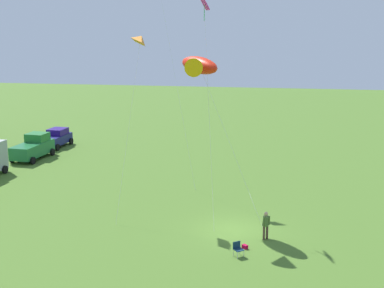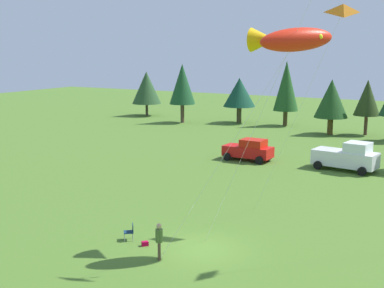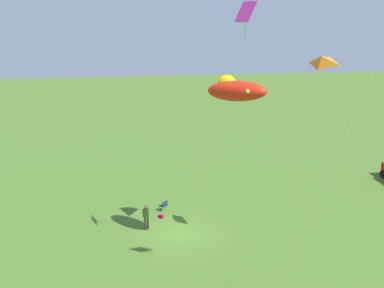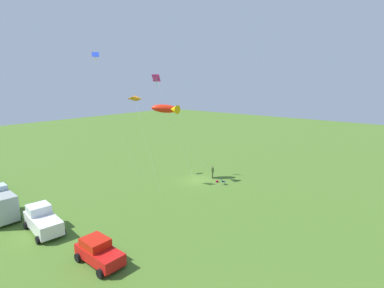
{
  "view_description": "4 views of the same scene",
  "coord_description": "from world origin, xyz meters",
  "px_view_note": "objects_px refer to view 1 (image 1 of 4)",
  "views": [
    {
      "loc": [
        -31.49,
        -2.86,
        12.56
      ],
      "look_at": [
        -2.48,
        2.15,
        6.03
      ],
      "focal_mm": 50.0,
      "sensor_mm": 36.0,
      "label": 1
    },
    {
      "loc": [
        11.7,
        -21.7,
        9.68
      ],
      "look_at": [
        -2.03,
        2.73,
        4.59
      ],
      "focal_mm": 50.0,
      "sensor_mm": 36.0,
      "label": 2
    },
    {
      "loc": [
        26.63,
        -3.28,
        13.92
      ],
      "look_at": [
        -2.19,
        1.2,
        5.51
      ],
      "focal_mm": 42.0,
      "sensor_mm": 36.0,
      "label": 3
    },
    {
      "loc": [
        -24.63,
        31.69,
        13.62
      ],
      "look_at": [
        -1.19,
        2.78,
        5.8
      ],
      "focal_mm": 28.0,
      "sensor_mm": 36.0,
      "label": 4
    }
  ],
  "objects_px": {
    "kite_large_fish": "(198,66)",
    "kite_diamond_rainbow": "(205,9)",
    "folding_chair": "(238,248)",
    "person_kite_flyer": "(266,223)",
    "truck_green_flatbed": "(33,147)",
    "kite_delta_orange": "(142,40)",
    "backpack_on_grass": "(245,247)",
    "car_navy_hatch": "(56,138)"
  },
  "relations": [
    {
      "from": "backpack_on_grass",
      "to": "kite_large_fish",
      "type": "height_order",
      "value": "kite_large_fish"
    },
    {
      "from": "backpack_on_grass",
      "to": "kite_large_fish",
      "type": "relative_size",
      "value": 0.03
    },
    {
      "from": "kite_diamond_rainbow",
      "to": "truck_green_flatbed",
      "type": "bearing_deg",
      "value": 60.35
    },
    {
      "from": "backpack_on_grass",
      "to": "kite_diamond_rainbow",
      "type": "relative_size",
      "value": 0.02
    },
    {
      "from": "truck_green_flatbed",
      "to": "car_navy_hatch",
      "type": "height_order",
      "value": "truck_green_flatbed"
    },
    {
      "from": "car_navy_hatch",
      "to": "kite_large_fish",
      "type": "distance_m",
      "value": 26.7
    },
    {
      "from": "car_navy_hatch",
      "to": "kite_diamond_rainbow",
      "type": "bearing_deg",
      "value": -126.06
    },
    {
      "from": "person_kite_flyer",
      "to": "kite_diamond_rainbow",
      "type": "xyz_separation_m",
      "value": [
        6.08,
        4.68,
        12.62
      ]
    },
    {
      "from": "folding_chair",
      "to": "truck_green_flatbed",
      "type": "distance_m",
      "value": 28.71
    },
    {
      "from": "truck_green_flatbed",
      "to": "backpack_on_grass",
      "type": "bearing_deg",
      "value": -124.42
    },
    {
      "from": "folding_chair",
      "to": "kite_diamond_rainbow",
      "type": "xyz_separation_m",
      "value": [
        8.75,
        3.24,
        13.15
      ]
    },
    {
      "from": "person_kite_flyer",
      "to": "backpack_on_grass",
      "type": "distance_m",
      "value": 2.12
    },
    {
      "from": "folding_chair",
      "to": "car_navy_hatch",
      "type": "bearing_deg",
      "value": -176.68
    },
    {
      "from": "kite_delta_orange",
      "to": "kite_diamond_rainbow",
      "type": "bearing_deg",
      "value": -84.5
    },
    {
      "from": "kite_delta_orange",
      "to": "car_navy_hatch",
      "type": "bearing_deg",
      "value": 40.92
    },
    {
      "from": "folding_chair",
      "to": "kite_large_fish",
      "type": "height_order",
      "value": "kite_large_fish"
    },
    {
      "from": "backpack_on_grass",
      "to": "car_navy_hatch",
      "type": "bearing_deg",
      "value": 43.08
    },
    {
      "from": "backpack_on_grass",
      "to": "car_navy_hatch",
      "type": "height_order",
      "value": "car_navy_hatch"
    },
    {
      "from": "backpack_on_grass",
      "to": "folding_chair",
      "type": "bearing_deg",
      "value": 163.97
    },
    {
      "from": "folding_chair",
      "to": "truck_green_flatbed",
      "type": "bearing_deg",
      "value": -169.71
    },
    {
      "from": "truck_green_flatbed",
      "to": "kite_delta_orange",
      "type": "distance_m",
      "value": 20.49
    },
    {
      "from": "backpack_on_grass",
      "to": "truck_green_flatbed",
      "type": "xyz_separation_m",
      "value": [
        17.98,
        21.74,
        0.99
      ]
    },
    {
      "from": "kite_large_fish",
      "to": "folding_chair",
      "type": "bearing_deg",
      "value": -154.0
    },
    {
      "from": "kite_diamond_rainbow",
      "to": "backpack_on_grass",
      "type": "bearing_deg",
      "value": -154.98
    },
    {
      "from": "kite_delta_orange",
      "to": "kite_large_fish",
      "type": "bearing_deg",
      "value": -109.23
    },
    {
      "from": "backpack_on_grass",
      "to": "kite_large_fish",
      "type": "xyz_separation_m",
      "value": [
        5.77,
        3.68,
        9.91
      ]
    },
    {
      "from": "kite_large_fish",
      "to": "kite_diamond_rainbow",
      "type": "height_order",
      "value": "kite_diamond_rainbow"
    },
    {
      "from": "kite_delta_orange",
      "to": "kite_diamond_rainbow",
      "type": "distance_m",
      "value": 4.75
    },
    {
      "from": "kite_large_fish",
      "to": "kite_diamond_rainbow",
      "type": "relative_size",
      "value": 0.74
    },
    {
      "from": "person_kite_flyer",
      "to": "car_navy_hatch",
      "type": "relative_size",
      "value": 0.4
    },
    {
      "from": "folding_chair",
      "to": "kite_large_fish",
      "type": "xyz_separation_m",
      "value": [
        6.88,
        3.36,
        9.53
      ]
    },
    {
      "from": "truck_green_flatbed",
      "to": "kite_diamond_rainbow",
      "type": "height_order",
      "value": "kite_diamond_rainbow"
    },
    {
      "from": "folding_chair",
      "to": "kite_large_fish",
      "type": "relative_size",
      "value": 0.08
    },
    {
      "from": "truck_green_flatbed",
      "to": "kite_large_fish",
      "type": "xyz_separation_m",
      "value": [
        -12.21,
        -18.07,
        8.92
      ]
    },
    {
      "from": "folding_chair",
      "to": "truck_green_flatbed",
      "type": "xyz_separation_m",
      "value": [
        19.1,
        21.42,
        0.61
      ]
    },
    {
      "from": "person_kite_flyer",
      "to": "kite_diamond_rainbow",
      "type": "distance_m",
      "value": 14.77
    },
    {
      "from": "kite_delta_orange",
      "to": "kite_diamond_rainbow",
      "type": "height_order",
      "value": "kite_diamond_rainbow"
    },
    {
      "from": "person_kite_flyer",
      "to": "kite_delta_orange",
      "type": "relative_size",
      "value": 0.14
    },
    {
      "from": "folding_chair",
      "to": "truck_green_flatbed",
      "type": "relative_size",
      "value": 0.16
    },
    {
      "from": "person_kite_flyer",
      "to": "truck_green_flatbed",
      "type": "height_order",
      "value": "truck_green_flatbed"
    },
    {
      "from": "truck_green_flatbed",
      "to": "folding_chair",
      "type": "bearing_deg",
      "value": -126.54
    },
    {
      "from": "person_kite_flyer",
      "to": "truck_green_flatbed",
      "type": "bearing_deg",
      "value": -158.63
    }
  ]
}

